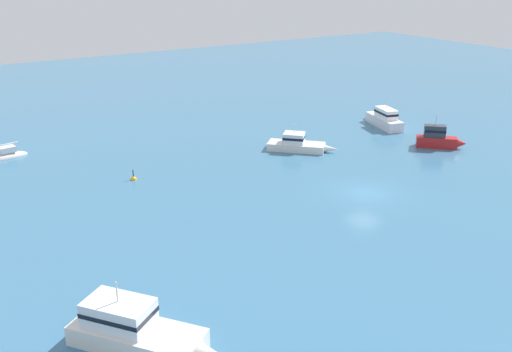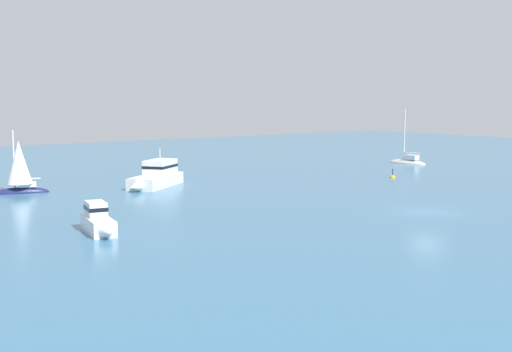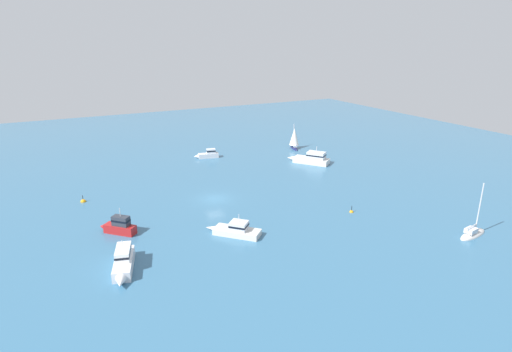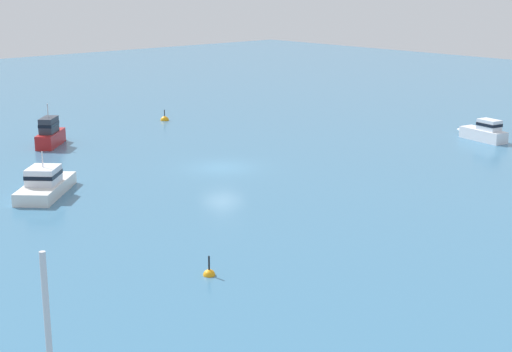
{
  "view_description": "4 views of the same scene",
  "coord_description": "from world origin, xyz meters",
  "views": [
    {
      "loc": [
        30.83,
        31.88,
        17.77
      ],
      "look_at": [
        6.38,
        -6.43,
        0.71
      ],
      "focal_mm": 40.81,
      "sensor_mm": 36.0,
      "label": 1
    },
    {
      "loc": [
        -29.48,
        36.83,
        8.0
      ],
      "look_at": [
        14.23,
        4.22,
        1.45
      ],
      "focal_mm": 46.83,
      "sensor_mm": 36.0,
      "label": 2
    },
    {
      "loc": [
        -20.08,
        -52.59,
        22.19
      ],
      "look_at": [
        9.36,
        5.09,
        0.62
      ],
      "focal_mm": 28.83,
      "sensor_mm": 36.0,
      "label": 3
    },
    {
      "loc": [
        39.06,
        -32.27,
        12.5
      ],
      "look_at": [
        5.24,
        -1.61,
        0.69
      ],
      "focal_mm": 53.66,
      "sensor_mm": 36.0,
      "label": 4
    }
  ],
  "objects": [
    {
      "name": "sloop",
      "position": [
        23.06,
        -24.93,
        0.14
      ],
      "size": [
        5.03,
        2.17,
        6.99
      ],
      "rotation": [
        0.0,
        0.0,
        0.15
      ],
      "color": "silver",
      "rests_on": "ground"
    },
    {
      "name": "cabin_cruiser_2",
      "position": [
        23.0,
        8.76,
        0.92
      ],
      "size": [
        6.29,
        7.64,
        3.39
      ],
      "rotation": [
        0.0,
        0.0,
        2.21
      ],
      "color": "silver",
      "rests_on": "ground"
    },
    {
      "name": "cabin_cruiser",
      "position": [
        -15.38,
        -13.91,
        0.87
      ],
      "size": [
        3.25,
        7.2,
        2.96
      ],
      "rotation": [
        0.0,
        0.0,
        4.44
      ],
      "color": "white",
      "rests_on": "ground"
    },
    {
      "name": "cabin_cruiser_1",
      "position": [
        -2.01,
        -11.97,
        0.64
      ],
      "size": [
        5.84,
        5.92,
        2.69
      ],
      "rotation": [
        0.0,
        0.0,
        2.35
      ],
      "color": "silver",
      "rests_on": "ground"
    },
    {
      "name": "motor_cruiser",
      "position": [
        -14.43,
        -5.12,
        0.9
      ],
      "size": [
        4.24,
        4.19,
        3.31
      ],
      "rotation": [
        0.0,
        0.0,
        2.37
      ],
      "color": "#B21E1E",
      "rests_on": "ground"
    },
    {
      "name": "channel_buoy",
      "position": [
        -17.29,
        7.6,
        0.01
      ],
      "size": [
        0.77,
        0.77,
        1.36
      ],
      "color": "orange",
      "rests_on": "ground"
    },
    {
      "name": "motor_cruiser_1",
      "position": [
        6.92,
        21.21,
        0.69
      ],
      "size": [
        4.95,
        2.06,
        1.77
      ],
      "rotation": [
        0.0,
        0.0,
        2.95
      ],
      "color": "white",
      "rests_on": "ground"
    },
    {
      "name": "sloop_1",
      "position": [
        26.02,
        19.78,
        1.94
      ],
      "size": [
        2.53,
        4.63,
        5.73
      ],
      "rotation": [
        0.0,
        0.0,
        1.28
      ],
      "color": "#191E4C",
      "rests_on": "ground"
    },
    {
      "name": "ground_plane",
      "position": [
        0.0,
        0.0,
        0.0
      ],
      "size": [
        160.0,
        160.0,
        0.0
      ],
      "primitive_type": "plane",
      "color": "teal"
    },
    {
      "name": "mooring_buoy",
      "position": [
        14.68,
        -12.91,
        0.01
      ],
      "size": [
        0.54,
        0.54,
        1.16
      ],
      "color": "orange",
      "rests_on": "ground"
    }
  ]
}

